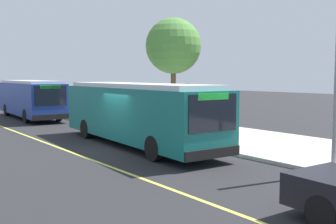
{
  "coord_description": "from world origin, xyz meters",
  "views": [
    {
      "loc": [
        15.44,
        -9.09,
        3.28
      ],
      "look_at": [
        2.29,
        0.9,
        1.79
      ],
      "focal_mm": 42.37,
      "sensor_mm": 36.0,
      "label": 1
    }
  ],
  "objects_px": {
    "transit_bus_second": "(30,98)",
    "pedestrian_commuter": "(202,117)",
    "transit_bus_main": "(136,112)",
    "waiting_bench": "(181,122)",
    "route_sign_post": "(188,103)"
  },
  "relations": [
    {
      "from": "waiting_bench",
      "to": "transit_bus_second",
      "type": "bearing_deg",
      "value": -161.57
    },
    {
      "from": "route_sign_post",
      "to": "transit_bus_main",
      "type": "bearing_deg",
      "value": -106.63
    },
    {
      "from": "waiting_bench",
      "to": "pedestrian_commuter",
      "type": "xyz_separation_m",
      "value": [
        2.34,
        -0.51,
        0.48
      ]
    },
    {
      "from": "transit_bus_second",
      "to": "pedestrian_commuter",
      "type": "xyz_separation_m",
      "value": [
        15.58,
        3.9,
        -0.5
      ]
    },
    {
      "from": "transit_bus_second",
      "to": "route_sign_post",
      "type": "xyz_separation_m",
      "value": [
        16.06,
        2.52,
        0.34
      ]
    },
    {
      "from": "transit_bus_second",
      "to": "route_sign_post",
      "type": "distance_m",
      "value": 16.26
    },
    {
      "from": "transit_bus_second",
      "to": "waiting_bench",
      "type": "bearing_deg",
      "value": 18.43
    },
    {
      "from": "transit_bus_second",
      "to": "route_sign_post",
      "type": "bearing_deg",
      "value": 8.9
    },
    {
      "from": "transit_bus_main",
      "to": "pedestrian_commuter",
      "type": "distance_m",
      "value": 3.97
    },
    {
      "from": "waiting_bench",
      "to": "route_sign_post",
      "type": "height_order",
      "value": "route_sign_post"
    },
    {
      "from": "pedestrian_commuter",
      "to": "route_sign_post",
      "type": "bearing_deg",
      "value": -70.92
    },
    {
      "from": "transit_bus_main",
      "to": "waiting_bench",
      "type": "height_order",
      "value": "transit_bus_main"
    },
    {
      "from": "transit_bus_main",
      "to": "pedestrian_commuter",
      "type": "relative_size",
      "value": 6.8
    },
    {
      "from": "transit_bus_main",
      "to": "transit_bus_second",
      "type": "bearing_deg",
      "value": 179.91
    },
    {
      "from": "transit_bus_second",
      "to": "waiting_bench",
      "type": "height_order",
      "value": "transit_bus_second"
    }
  ]
}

